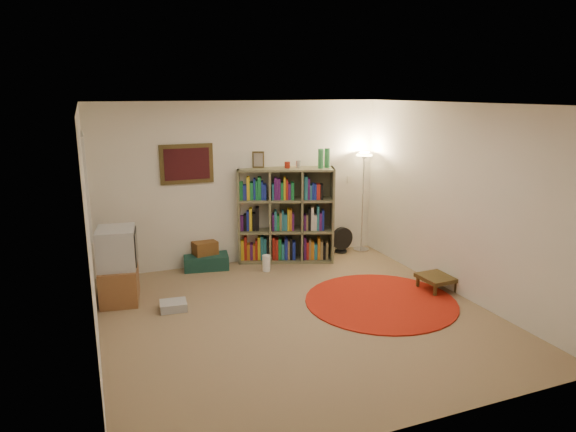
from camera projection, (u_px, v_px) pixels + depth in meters
name	position (u px, v px, depth m)	size (l,w,h in m)	color
room	(293.00, 214.00, 5.89)	(4.54, 4.54, 2.54)	#866D4E
bookshelf	(285.00, 216.00, 8.07)	(1.54, 0.91, 1.78)	#666444
floor_lamp	(364.00, 169.00, 8.41)	(0.42, 0.42, 1.68)	silver
floor_fan	(342.00, 240.00, 8.57)	(0.38, 0.22, 0.43)	black
tv_stand	(118.00, 266.00, 6.54)	(0.54, 0.72, 0.96)	brown
dvd_box	(173.00, 306.00, 6.34)	(0.34, 0.29, 0.11)	#B4B4B9
suitcase	(206.00, 261.00, 7.83)	(0.73, 0.53, 0.21)	#13362E
wicker_basket	(205.00, 248.00, 7.81)	(0.39, 0.31, 0.20)	brown
paper_towel	(266.00, 263.00, 7.70)	(0.14, 0.14, 0.25)	white
red_rug	(381.00, 301.00, 6.59)	(1.94, 1.94, 0.02)	#99170B
side_table	(437.00, 278.00, 6.95)	(0.47, 0.47, 0.21)	#3B2E14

